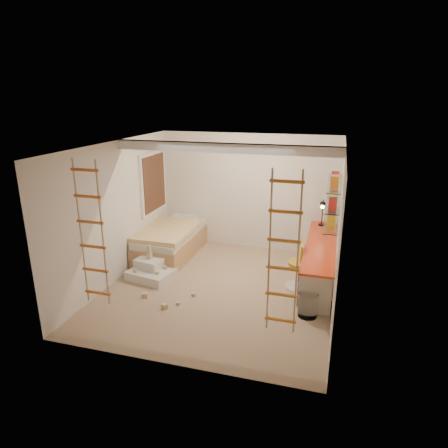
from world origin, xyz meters
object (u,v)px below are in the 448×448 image
(play_platform, at_px, (151,271))
(swivel_chair, at_px, (300,272))
(desk, at_px, (319,260))
(bed, at_px, (171,241))

(play_platform, bearing_deg, swivel_chair, 7.19)
(desk, relative_size, swivel_chair, 3.25)
(bed, bearing_deg, desk, -6.49)
(desk, distance_m, swivel_chair, 0.56)
(bed, bearing_deg, swivel_chair, -15.80)
(swivel_chair, distance_m, play_platform, 2.83)
(swivel_chair, bearing_deg, desk, 54.90)
(desk, distance_m, bed, 3.22)
(swivel_chair, height_order, play_platform, swivel_chair)
(swivel_chair, relative_size, play_platform, 0.93)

